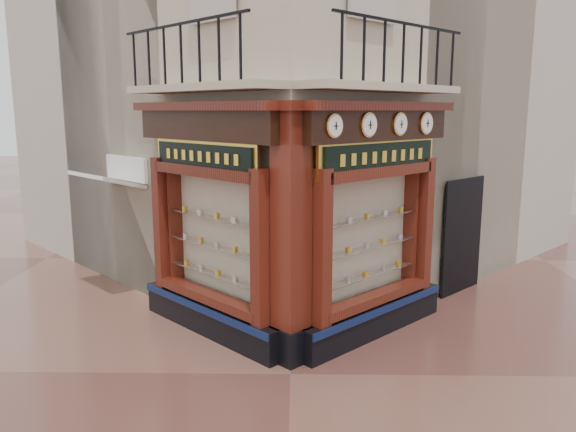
{
  "coord_description": "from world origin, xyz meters",
  "views": [
    {
      "loc": [
        0.1,
        -7.72,
        3.84
      ],
      "look_at": [
        -0.07,
        2.0,
        2.01
      ],
      "focal_mm": 35.0,
      "sensor_mm": 36.0,
      "label": 1
    }
  ],
  "objects_px": {
    "clock_a": "(334,126)",
    "awning": "(114,294)",
    "signboard_right": "(381,156)",
    "clock_d": "(426,123)",
    "signboard_left": "(203,156)",
    "clock_b": "(369,125)",
    "clock_c": "(400,124)",
    "corner_pilaster": "(291,238)"
  },
  "relations": [
    {
      "from": "signboard_left",
      "to": "signboard_right",
      "type": "bearing_deg",
      "value": -135.0
    },
    {
      "from": "awning",
      "to": "clock_a",
      "type": "bearing_deg",
      "value": -169.8
    },
    {
      "from": "clock_c",
      "to": "clock_d",
      "type": "distance_m",
      "value": 0.79
    },
    {
      "from": "clock_d",
      "to": "clock_c",
      "type": "bearing_deg",
      "value": -180.0
    },
    {
      "from": "clock_a",
      "to": "awning",
      "type": "height_order",
      "value": "clock_a"
    },
    {
      "from": "awning",
      "to": "signboard_left",
      "type": "bearing_deg",
      "value": -176.65
    },
    {
      "from": "clock_b",
      "to": "clock_d",
      "type": "relative_size",
      "value": 1.01
    },
    {
      "from": "corner_pilaster",
      "to": "clock_b",
      "type": "bearing_deg",
      "value": -18.71
    },
    {
      "from": "clock_b",
      "to": "clock_a",
      "type": "bearing_deg",
      "value": -180.0
    },
    {
      "from": "signboard_right",
      "to": "corner_pilaster",
      "type": "bearing_deg",
      "value": 169.75
    },
    {
      "from": "clock_b",
      "to": "clock_c",
      "type": "bearing_deg",
      "value": 0.0
    },
    {
      "from": "corner_pilaster",
      "to": "awning",
      "type": "bearing_deg",
      "value": 95.84
    },
    {
      "from": "corner_pilaster",
      "to": "clock_c",
      "type": "xyz_separation_m",
      "value": [
        1.78,
        1.18,
        1.67
      ]
    },
    {
      "from": "clock_b",
      "to": "signboard_right",
      "type": "bearing_deg",
      "value": 12.73
    },
    {
      "from": "clock_b",
      "to": "signboard_left",
      "type": "height_order",
      "value": "clock_b"
    },
    {
      "from": "clock_d",
      "to": "awning",
      "type": "bearing_deg",
      "value": 122.42
    },
    {
      "from": "signboard_right",
      "to": "awning",
      "type": "bearing_deg",
      "value": 113.38
    },
    {
      "from": "clock_a",
      "to": "clock_b",
      "type": "xyz_separation_m",
      "value": [
        0.57,
        0.57,
        0.0
      ]
    },
    {
      "from": "clock_a",
      "to": "signboard_right",
      "type": "relative_size",
      "value": 0.16
    },
    {
      "from": "signboard_left",
      "to": "signboard_right",
      "type": "distance_m",
      "value": 2.92
    },
    {
      "from": "clock_c",
      "to": "signboard_right",
      "type": "height_order",
      "value": "clock_c"
    },
    {
      "from": "clock_b",
      "to": "awning",
      "type": "distance_m",
      "value": 6.67
    },
    {
      "from": "clock_c",
      "to": "signboard_left",
      "type": "xyz_separation_m",
      "value": [
        -3.24,
        -0.16,
        -0.52
      ]
    },
    {
      "from": "clock_d",
      "to": "signboard_right",
      "type": "xyz_separation_m",
      "value": [
        -0.87,
        -0.72,
        -0.52
      ]
    },
    {
      "from": "clock_a",
      "to": "awning",
      "type": "xyz_separation_m",
      "value": [
        -4.44,
        3.08,
        -3.62
      ]
    },
    {
      "from": "clock_c",
      "to": "clock_d",
      "type": "height_order",
      "value": "clock_d"
    },
    {
      "from": "clock_a",
      "to": "clock_d",
      "type": "bearing_deg",
      "value": 0.0
    },
    {
      "from": "clock_a",
      "to": "signboard_right",
      "type": "xyz_separation_m",
      "value": [
        0.84,
        0.99,
        -0.52
      ]
    },
    {
      "from": "clock_c",
      "to": "signboard_left",
      "type": "height_order",
      "value": "clock_c"
    },
    {
      "from": "clock_c",
      "to": "signboard_right",
      "type": "xyz_separation_m",
      "value": [
        -0.32,
        -0.16,
        -0.52
      ]
    },
    {
      "from": "clock_a",
      "to": "clock_d",
      "type": "xyz_separation_m",
      "value": [
        1.71,
        1.71,
        0.0
      ]
    },
    {
      "from": "clock_a",
      "to": "awning",
      "type": "bearing_deg",
      "value": 100.2
    },
    {
      "from": "clock_c",
      "to": "signboard_right",
      "type": "relative_size",
      "value": 0.18
    },
    {
      "from": "clock_b",
      "to": "clock_d",
      "type": "bearing_deg",
      "value": 0.0
    },
    {
      "from": "clock_a",
      "to": "clock_c",
      "type": "relative_size",
      "value": 0.92
    },
    {
      "from": "clock_d",
      "to": "signboard_left",
      "type": "height_order",
      "value": "clock_d"
    },
    {
      "from": "clock_a",
      "to": "clock_d",
      "type": "height_order",
      "value": "clock_d"
    },
    {
      "from": "corner_pilaster",
      "to": "clock_a",
      "type": "distance_m",
      "value": 1.79
    },
    {
      "from": "clock_a",
      "to": "signboard_right",
      "type": "height_order",
      "value": "clock_a"
    },
    {
      "from": "clock_a",
      "to": "signboard_right",
      "type": "distance_m",
      "value": 1.4
    },
    {
      "from": "awning",
      "to": "signboard_left",
      "type": "xyz_separation_m",
      "value": [
        2.35,
        -2.09,
        3.1
      ]
    },
    {
      "from": "corner_pilaster",
      "to": "signboard_right",
      "type": "bearing_deg",
      "value": -10.25
    }
  ]
}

